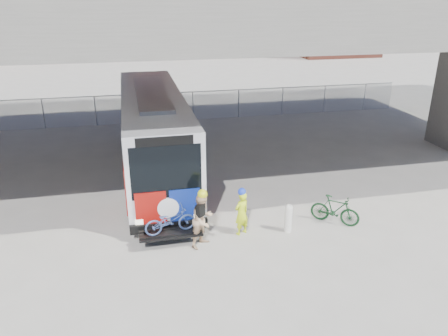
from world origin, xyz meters
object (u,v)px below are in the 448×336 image
object	(u,v)px
bus	(153,126)
bollard	(288,217)
cyclist_hivis	(242,212)
bike_parked	(335,210)
cyclist_tan	(203,219)

from	to	relation	value
bus	bollard	distance (m)	7.80
cyclist_hivis	bollard	bearing A→B (deg)	145.80
bollard	bike_parked	distance (m)	1.80
bike_parked	cyclist_tan	bearing A→B (deg)	135.00
bus	bike_parked	xyz separation A→B (m)	(5.77, -6.33, -1.59)
bollard	cyclist_tan	bearing A→B (deg)	-175.38
cyclist_tan	bike_parked	size ratio (longest dim) A/B	1.14
cyclist_tan	bollard	bearing A→B (deg)	-36.09
bus	cyclist_tan	distance (m)	6.94
bus	bollard	world-z (taller)	bus
bus	cyclist_tan	bearing A→B (deg)	-81.42
bollard	cyclist_hivis	size ratio (longest dim) A/B	0.60
bollard	bike_parked	xyz separation A→B (m)	(1.79, 0.19, -0.03)
cyclist_tan	bike_parked	xyz separation A→B (m)	(4.75, 0.43, -0.41)
bus	bollard	size ratio (longest dim) A/B	12.75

